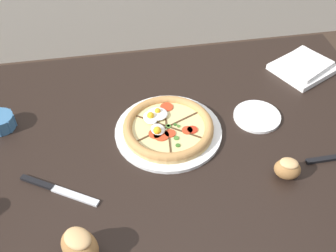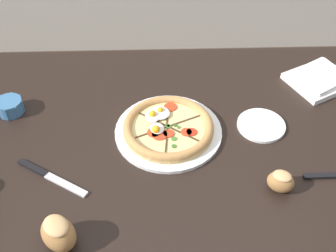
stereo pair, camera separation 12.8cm
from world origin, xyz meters
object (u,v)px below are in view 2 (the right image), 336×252
at_px(bread_piece_mid, 58,233).
at_px(dining_table, 168,156).
at_px(napkin_folded, 320,79).
at_px(knife_spare, 51,177).
at_px(pizza, 168,128).
at_px(ramekin_bowl, 10,106).
at_px(side_saucer, 261,125).
at_px(bread_piece_far, 281,181).

bearing_deg(bread_piece_mid, dining_table, 52.59).
xyz_separation_m(napkin_folded, knife_spare, (-0.87, -0.40, -0.01)).
bearing_deg(dining_table, pizza, 98.30).
bearing_deg(ramekin_bowl, bread_piece_mid, -64.20).
bearing_deg(pizza, knife_spare, -153.24).
bearing_deg(side_saucer, bread_piece_mid, -145.37).
distance_m(napkin_folded, side_saucer, 0.33).
height_order(pizza, napkin_folded, pizza).
relative_size(ramekin_bowl, napkin_folded, 0.34).
xyz_separation_m(dining_table, knife_spare, (-0.34, -0.15, 0.10)).
bearing_deg(pizza, bread_piece_mid, -126.15).
xyz_separation_m(pizza, knife_spare, (-0.33, -0.17, -0.02)).
xyz_separation_m(napkin_folded, bread_piece_mid, (-0.81, -0.61, 0.03)).
bearing_deg(pizza, dining_table, -81.70).
bearing_deg(pizza, napkin_folded, 23.27).
relative_size(bread_piece_mid, bread_piece_far, 1.40).
bearing_deg(side_saucer, ramekin_bowl, 173.33).
distance_m(bread_piece_mid, side_saucer, 0.69).
height_order(dining_table, ramekin_bowl, ramekin_bowl).
bearing_deg(bread_piece_far, dining_table, 144.26).
bearing_deg(ramekin_bowl, bread_piece_far, -22.85).
bearing_deg(side_saucer, dining_table, -173.58).
distance_m(ramekin_bowl, bread_piece_far, 0.87).
height_order(pizza, bread_piece_mid, bread_piece_mid).
distance_m(bread_piece_mid, bread_piece_far, 0.59).
height_order(ramekin_bowl, side_saucer, ramekin_bowl).
relative_size(pizza, napkin_folded, 1.27).
height_order(dining_table, knife_spare, knife_spare).
bearing_deg(bread_piece_mid, ramekin_bowl, 115.80).
relative_size(pizza, ramekin_bowl, 3.69).
relative_size(bread_piece_mid, knife_spare, 0.58).
relative_size(dining_table, bread_piece_mid, 11.57).
bearing_deg(napkin_folded, side_saucer, -139.01).
relative_size(napkin_folded, side_saucer, 1.72).
bearing_deg(ramekin_bowl, knife_spare, -58.06).
bearing_deg(bread_piece_far, napkin_folded, 61.98).
bearing_deg(dining_table, ramekin_bowl, 166.03).
bearing_deg(napkin_folded, ramekin_bowl, -173.48).
height_order(napkin_folded, knife_spare, napkin_folded).
relative_size(napkin_folded, bread_piece_mid, 2.10).
xyz_separation_m(dining_table, bread_piece_far, (0.29, -0.21, 0.13)).
distance_m(napkin_folded, bread_piece_far, 0.52).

